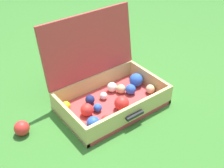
{
  "coord_description": "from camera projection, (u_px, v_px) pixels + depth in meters",
  "views": [
    {
      "loc": [
        -0.73,
        -1.07,
        1.09
      ],
      "look_at": [
        0.08,
        -0.02,
        0.16
      ],
      "focal_mm": 47.35,
      "sensor_mm": 36.0,
      "label": 1
    }
  ],
  "objects": [
    {
      "name": "stray_ball_on_grass",
      "position": [
        22.0,
        128.0,
        1.51
      ],
      "size": [
        0.08,
        0.08,
        0.08
      ],
      "primitive_type": "sphere",
      "color": "red",
      "rests_on": "ground"
    },
    {
      "name": "ground_plane",
      "position": [
        100.0,
        110.0,
        1.68
      ],
      "size": [
        16.0,
        16.0,
        0.0
      ],
      "primitive_type": "plane",
      "color": "#336B28"
    },
    {
      "name": "open_suitcase",
      "position": [
        107.0,
        87.0,
        1.68
      ],
      "size": [
        0.59,
        0.46,
        0.49
      ],
      "color": "#B23838",
      "rests_on": "ground"
    }
  ]
}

